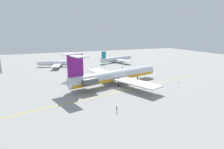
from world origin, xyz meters
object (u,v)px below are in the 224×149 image
object	(u,v)px
ground_crew_near_tail	(117,109)
safety_cone_wingtip	(179,82)
ground_crew_near_nose	(123,67)
ground_crew_portside	(105,69)
airliner_mid_left	(117,59)
safety_cone_nose	(131,69)
main_jetliner	(113,76)
airliner_far_left	(57,63)

from	to	relation	value
ground_crew_near_tail	safety_cone_wingtip	distance (m)	41.15
ground_crew_near_nose	ground_crew_portside	size ratio (longest dim) A/B	0.94
airliner_mid_left	ground_crew_near_tail	size ratio (longest dim) A/B	15.43
ground_crew_near_nose	safety_cone_nose	bearing A→B (deg)	12.44
airliner_mid_left	safety_cone_nose	size ratio (longest dim) A/B	50.69
airliner_mid_left	safety_cone_wingtip	world-z (taller)	airliner_mid_left
main_jetliner	safety_cone_wingtip	distance (m)	28.77
ground_crew_near_nose	safety_cone_nose	distance (m)	4.85
ground_crew_portside	safety_cone_wingtip	distance (m)	41.82
main_jetliner	ground_crew_portside	size ratio (longest dim) A/B	26.14
main_jetliner	safety_cone_nose	bearing A→B (deg)	34.43
ground_crew_near_tail	safety_cone_wingtip	xyz separation A→B (m)	(37.31, 17.33, -0.87)
safety_cone_nose	ground_crew_near_tail	bearing A→B (deg)	-122.19
airliner_far_left	safety_cone_wingtip	xyz separation A→B (m)	(43.48, -59.68, -2.03)
main_jetliner	airliner_far_left	distance (m)	53.76
ground_crew_near_tail	ground_crew_near_nose	bearing A→B (deg)	78.38
ground_crew_near_nose	ground_crew_portside	world-z (taller)	ground_crew_portside
airliner_far_left	airliner_mid_left	bearing A→B (deg)	-161.18
airliner_mid_left	ground_crew_near_tail	xyz separation A→B (m)	(-35.95, -78.59, -1.35)
ground_crew_portside	safety_cone_nose	xyz separation A→B (m)	(14.76, -3.29, -0.87)
ground_crew_portside	safety_cone_wingtip	xyz separation A→B (m)	(20.17, -36.62, -0.87)
airliner_far_left	safety_cone_wingtip	world-z (taller)	airliner_far_left
safety_cone_nose	ground_crew_near_nose	bearing A→B (deg)	142.87
main_jetliner	ground_crew_near_tail	world-z (taller)	main_jetliner
safety_cone_wingtip	ground_crew_near_tail	bearing A→B (deg)	-155.08
safety_cone_nose	safety_cone_wingtip	world-z (taller)	same
airliner_mid_left	safety_cone_wingtip	size ratio (longest dim) A/B	50.69
ground_crew_near_tail	airliner_far_left	bearing A→B (deg)	110.64
airliner_mid_left	ground_crew_portside	world-z (taller)	airliner_mid_left
main_jetliner	safety_cone_wingtip	size ratio (longest dim) A/B	85.73
airliner_far_left	safety_cone_wingtip	distance (m)	73.87
ground_crew_portside	safety_cone_nose	distance (m)	15.15
airliner_mid_left	main_jetliner	bearing A→B (deg)	-133.00
ground_crew_near_tail	safety_cone_nose	xyz separation A→B (m)	(31.90, 50.66, -0.87)
ground_crew_near_tail	safety_cone_nose	bearing A→B (deg)	73.87
airliner_mid_left	airliner_far_left	bearing A→B (deg)	165.29
ground_crew_near_nose	ground_crew_portside	distance (m)	10.96
ground_crew_near_nose	ground_crew_near_tail	world-z (taller)	ground_crew_near_tail
ground_crew_near_nose	safety_cone_wingtip	world-z (taller)	ground_crew_near_nose
safety_cone_nose	airliner_far_left	bearing A→B (deg)	145.30
main_jetliner	ground_crew_near_tail	distance (m)	27.78
ground_crew_near_nose	safety_cone_nose	xyz separation A→B (m)	(3.81, -2.88, -0.80)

